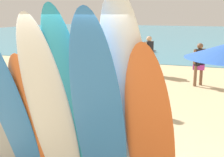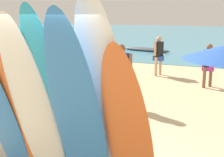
{
  "view_description": "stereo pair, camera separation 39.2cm",
  "coord_description": "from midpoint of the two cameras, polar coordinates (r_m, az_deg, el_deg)",
  "views": [
    {
      "loc": [
        1.92,
        -3.33,
        2.52
      ],
      "look_at": [
        0.0,
        2.26,
        1.16
      ],
      "focal_mm": 46.84,
      "sensor_mm": 36.0,
      "label": 1
    },
    {
      "loc": [
        2.29,
        -3.19,
        2.52
      ],
      "look_at": [
        0.0,
        2.26,
        1.16
      ],
      "focal_mm": 46.84,
      "sensor_mm": 36.0,
      "label": 2
    }
  ],
  "objects": [
    {
      "name": "surfboard_blue_8",
      "position": [
        3.07,
        -2.38,
        -10.69
      ],
      "size": [
        0.62,
        1.07,
        2.58
      ],
      "primitive_type": "ellipsoid",
      "rotation": [
        0.36,
        0.0,
        0.1
      ],
      "color": "#337AD1",
      "rests_on": "ground"
    },
    {
      "name": "surfboard_white_6",
      "position": [
        3.43,
        -11.07,
        -8.69
      ],
      "size": [
        0.56,
        0.91,
        2.54
      ],
      "primitive_type": "ellipsoid",
      "rotation": [
        0.32,
        0.0,
        -0.02
      ],
      "color": "white",
      "rests_on": "ground"
    },
    {
      "name": "surfboard_rack",
      "position": [
        4.34,
        -9.26,
        -13.83
      ],
      "size": [
        3.32,
        0.07,
        0.73
      ],
      "color": "brown",
      "rests_on": "ground"
    },
    {
      "name": "surfboard_teal_7",
      "position": [
        3.3,
        -7.14,
        -8.71
      ],
      "size": [
        0.5,
        0.94,
        2.62
      ],
      "primitive_type": "ellipsoid",
      "rotation": [
        0.32,
        0.0,
        -0.01
      ],
      "color": "#289EC6",
      "rests_on": "ground"
    },
    {
      "name": "beachgoer_photographing",
      "position": [
        7.77,
        3.18,
        1.46
      ],
      "size": [
        0.64,
        0.27,
        1.7
      ],
      "rotation": [
        0.0,
        0.0,
        6.23
      ],
      "color": "brown",
      "rests_on": "ground"
    },
    {
      "name": "distant_boat",
      "position": [
        19.14,
        7.27,
        5.64
      ],
      "size": [
        3.37,
        1.33,
        0.26
      ],
      "color": "#4C515B",
      "rests_on": "ground"
    },
    {
      "name": "ocean_water",
      "position": [
        34.08,
        19.33,
        8.01
      ],
      "size": [
        60.0,
        40.0,
        0.02
      ],
      "primitive_type": "cube",
      "color": "teal",
      "rests_on": "ground"
    },
    {
      "name": "beachgoer_strolling",
      "position": [
        10.38,
        19.35,
        2.96
      ],
      "size": [
        0.38,
        0.46,
        1.48
      ],
      "rotation": [
        0.0,
        0.0,
        0.9
      ],
      "color": "brown",
      "rests_on": "ground"
    },
    {
      "name": "surfboard_orange_10",
      "position": [
        3.09,
        7.37,
        -13.64
      ],
      "size": [
        0.56,
        0.9,
        2.29
      ],
      "primitive_type": "ellipsoid",
      "rotation": [
        0.35,
        0.0,
        -0.06
      ],
      "color": "orange",
      "rests_on": "ground"
    },
    {
      "name": "ground",
      "position": [
        17.57,
        15.66,
        4.22
      ],
      "size": [
        60.0,
        60.0,
        0.0
      ],
      "primitive_type": "plane",
      "color": "#D3BC8C"
    },
    {
      "name": "surfboard_orange_5",
      "position": [
        3.74,
        -13.73,
        -10.44
      ],
      "size": [
        0.53,
        0.81,
        2.12
      ],
      "primitive_type": "ellipsoid",
      "rotation": [
        0.33,
        0.0,
        0.07
      ],
      "color": "orange",
      "rests_on": "ground"
    },
    {
      "name": "surfboard_white_9",
      "position": [
        3.05,
        2.98,
        -9.27
      ],
      "size": [
        0.54,
        0.94,
        2.74
      ],
      "primitive_type": "ellipsoid",
      "rotation": [
        0.31,
        0.0,
        -0.01
      ],
      "color": "white",
      "rests_on": "ground"
    },
    {
      "name": "beachgoer_midbeach",
      "position": [
        11.85,
        10.02,
        4.9
      ],
      "size": [
        0.41,
        0.57,
        1.57
      ],
      "rotation": [
        0.0,
        0.0,
        4.38
      ],
      "color": "tan",
      "rests_on": "ground"
    }
  ]
}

